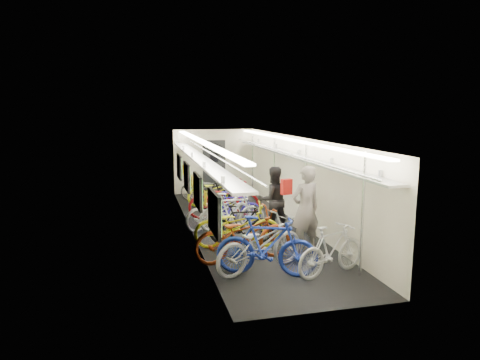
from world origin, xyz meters
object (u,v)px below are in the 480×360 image
bicycle_1 (267,246)px  backpack (287,187)px  passenger_near (305,209)px  bicycle_0 (260,244)px  passenger_mid (273,200)px

bicycle_1 → backpack: bearing=-5.3°
passenger_near → backpack: bearing=-99.3°
bicycle_0 → passenger_mid: bearing=-45.1°
passenger_near → passenger_mid: (-0.22, 1.61, -0.11)m
bicycle_0 → passenger_near: 1.60m
bicycle_1 → backpack: size_ratio=5.12×
backpack → passenger_near: bearing=-98.5°
backpack → bicycle_0: bearing=-133.0°
bicycle_1 → backpack: backpack is taller
passenger_mid → backpack: passenger_mid is taller
bicycle_1 → backpack: (1.20, 2.25, 0.70)m
bicycle_1 → bicycle_0: bearing=31.0°
bicycle_1 → passenger_near: bearing=-24.9°
bicycle_0 → bicycle_1: (0.04, -0.28, 0.04)m
bicycle_0 → passenger_mid: size_ratio=1.20×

